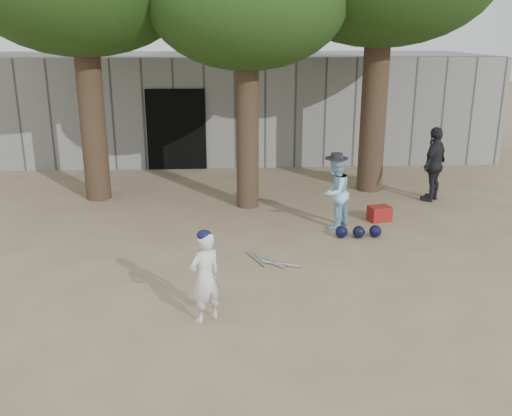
{
  "coord_description": "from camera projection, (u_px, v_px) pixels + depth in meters",
  "views": [
    {
      "loc": [
        0.1,
        -7.79,
        3.71
      ],
      "look_at": [
        0.6,
        1.0,
        0.95
      ],
      "focal_mm": 40.0,
      "sensor_mm": 36.0,
      "label": 1
    }
  ],
  "objects": [
    {
      "name": "ground",
      "position": [
        220.0,
        289.0,
        8.53
      ],
      "size": [
        70.0,
        70.0,
        0.0
      ],
      "primitive_type": "plane",
      "color": "#937C5E",
      "rests_on": "ground"
    },
    {
      "name": "red_bag",
      "position": [
        379.0,
        214.0,
        11.55
      ],
      "size": [
        0.48,
        0.41,
        0.3
      ],
      "primitive_type": "cube",
      "rotation": [
        0.0,
        0.0,
        0.23
      ],
      "color": "maroon",
      "rests_on": "ground"
    },
    {
      "name": "back_building",
      "position": [
        220.0,
        103.0,
        17.92
      ],
      "size": [
        16.0,
        5.24,
        3.0
      ],
      "color": "gray",
      "rests_on": "ground"
    },
    {
      "name": "spectator_blue",
      "position": [
        335.0,
        193.0,
        10.99
      ],
      "size": [
        0.85,
        0.87,
        1.41
      ],
      "primitive_type": "imported",
      "rotation": [
        0.0,
        0.0,
        4.01
      ],
      "color": "#9CD6F2",
      "rests_on": "ground"
    },
    {
      "name": "boy_player",
      "position": [
        205.0,
        277.0,
        7.43
      ],
      "size": [
        0.54,
        0.5,
        1.24
      ],
      "primitive_type": "imported",
      "rotation": [
        0.0,
        0.0,
        3.76
      ],
      "color": "white",
      "rests_on": "ground"
    },
    {
      "name": "bat_pile",
      "position": [
        268.0,
        261.0,
        9.49
      ],
      "size": [
        0.87,
        0.75,
        0.06
      ],
      "color": "#B6B6BD",
      "rests_on": "ground"
    },
    {
      "name": "spectator_dark",
      "position": [
        434.0,
        164.0,
        12.73
      ],
      "size": [
        0.97,
        1.0,
        1.68
      ],
      "primitive_type": "imported",
      "rotation": [
        0.0,
        0.0,
        3.97
      ],
      "color": "black",
      "rests_on": "ground"
    },
    {
      "name": "helmet_row",
      "position": [
        359.0,
        232.0,
        10.62
      ],
      "size": [
        0.87,
        0.26,
        0.23
      ],
      "color": "black",
      "rests_on": "ground"
    }
  ]
}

